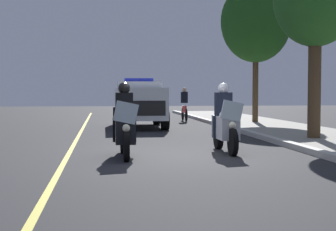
{
  "coord_description": "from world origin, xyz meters",
  "views": [
    {
      "loc": [
        12.0,
        -1.61,
        1.51
      ],
      "look_at": [
        -0.8,
        0.0,
        0.9
      ],
      "focal_mm": 55.02,
      "sensor_mm": 36.0,
      "label": 1
    }
  ],
  "objects_px": {
    "cyclist_background": "(184,104)",
    "tree_far_back": "(256,22)",
    "police_motorcycle_lead_right": "(225,124)",
    "police_suv": "(139,102)",
    "police_motorcycle_lead_left": "(125,127)",
    "tree_mid_block": "(316,1)"
  },
  "relations": [
    {
      "from": "tree_far_back",
      "to": "cyclist_background",
      "type": "bearing_deg",
      "value": -131.89
    },
    {
      "from": "police_suv",
      "to": "tree_mid_block",
      "type": "height_order",
      "value": "tree_mid_block"
    },
    {
      "from": "police_motorcycle_lead_right",
      "to": "tree_mid_block",
      "type": "relative_size",
      "value": 0.38
    },
    {
      "from": "police_suv",
      "to": "police_motorcycle_lead_left",
      "type": "bearing_deg",
      "value": -5.91
    },
    {
      "from": "police_motorcycle_lead_left",
      "to": "tree_far_back",
      "type": "xyz_separation_m",
      "value": [
        -11.1,
        6.44,
        3.98
      ]
    },
    {
      "from": "cyclist_background",
      "to": "tree_far_back",
      "type": "distance_m",
      "value": 5.45
    },
    {
      "from": "tree_mid_block",
      "to": "tree_far_back",
      "type": "xyz_separation_m",
      "value": [
        -8.02,
        0.59,
        0.47
      ]
    },
    {
      "from": "police_suv",
      "to": "cyclist_background",
      "type": "distance_m",
      "value": 4.81
    },
    {
      "from": "police_motorcycle_lead_left",
      "to": "police_motorcycle_lead_right",
      "type": "xyz_separation_m",
      "value": [
        -0.61,
        2.5,
        0.0
      ]
    },
    {
      "from": "cyclist_background",
      "to": "police_suv",
      "type": "bearing_deg",
      "value": -32.18
    },
    {
      "from": "cyclist_background",
      "to": "tree_far_back",
      "type": "relative_size",
      "value": 0.27
    },
    {
      "from": "tree_mid_block",
      "to": "tree_far_back",
      "type": "relative_size",
      "value": 0.87
    },
    {
      "from": "police_motorcycle_lead_right",
      "to": "police_suv",
      "type": "xyz_separation_m",
      "value": [
        -9.0,
        -1.51,
        0.37
      ]
    },
    {
      "from": "police_motorcycle_lead_right",
      "to": "cyclist_background",
      "type": "height_order",
      "value": "police_motorcycle_lead_right"
    },
    {
      "from": "police_suv",
      "to": "tree_far_back",
      "type": "height_order",
      "value": "tree_far_back"
    },
    {
      "from": "police_motorcycle_lead_right",
      "to": "tree_far_back",
      "type": "xyz_separation_m",
      "value": [
        -10.48,
        3.94,
        3.98
      ]
    },
    {
      "from": "tree_far_back",
      "to": "police_motorcycle_lead_right",
      "type": "bearing_deg",
      "value": -20.58
    },
    {
      "from": "police_motorcycle_lead_left",
      "to": "tree_mid_block",
      "type": "distance_m",
      "value": 7.48
    },
    {
      "from": "police_motorcycle_lead_right",
      "to": "cyclist_background",
      "type": "distance_m",
      "value": 13.11
    },
    {
      "from": "police_suv",
      "to": "cyclist_background",
      "type": "height_order",
      "value": "police_suv"
    },
    {
      "from": "police_motorcycle_lead_right",
      "to": "police_suv",
      "type": "relative_size",
      "value": 0.44
    },
    {
      "from": "police_motorcycle_lead_right",
      "to": "tree_far_back",
      "type": "relative_size",
      "value": 0.33
    }
  ]
}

